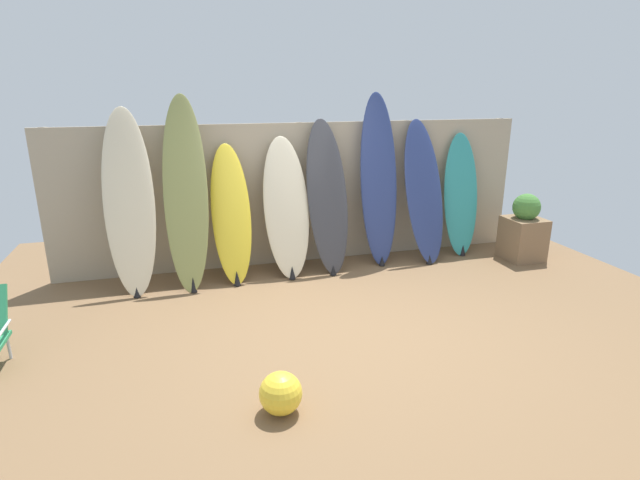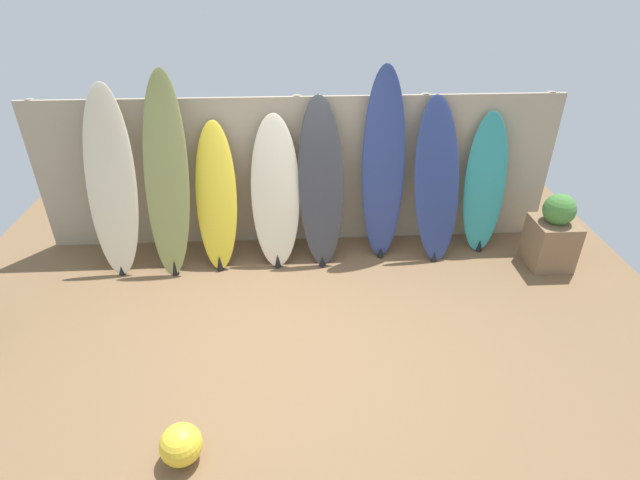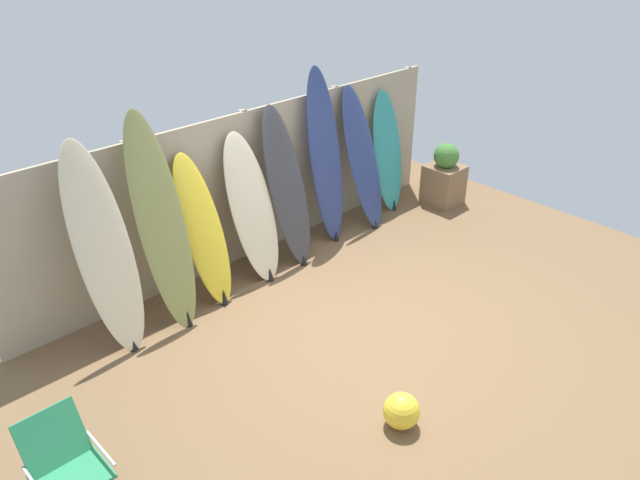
{
  "view_description": "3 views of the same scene",
  "coord_description": "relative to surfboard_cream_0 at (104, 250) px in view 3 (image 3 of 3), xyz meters",
  "views": [
    {
      "loc": [
        -1.48,
        -4.14,
        2.23
      ],
      "look_at": [
        -0.17,
        0.48,
        0.75
      ],
      "focal_mm": 28.0,
      "sensor_mm": 36.0,
      "label": 1
    },
    {
      "loc": [
        -0.05,
        -3.5,
        3.24
      ],
      "look_at": [
        0.17,
        0.47,
        0.87
      ],
      "focal_mm": 28.0,
      "sensor_mm": 36.0,
      "label": 2
    },
    {
      "loc": [
        -4.04,
        -3.43,
        3.88
      ],
      "look_at": [
        -0.17,
        0.62,
        0.79
      ],
      "focal_mm": 35.0,
      "sensor_mm": 36.0,
      "label": 3
    }
  ],
  "objects": [
    {
      "name": "surfboard_olive_1",
      "position": [
        0.61,
        -0.02,
        0.06
      ],
      "size": [
        0.54,
        0.72,
        2.16
      ],
      "color": "olive",
      "rests_on": "ground"
    },
    {
      "name": "ground",
      "position": [
        2.03,
        -1.57,
        -1.01
      ],
      "size": [
        7.68,
        7.68,
        0.0
      ],
      "primitive_type": "plane",
      "color": "brown"
    },
    {
      "name": "surfboard_cream_3",
      "position": [
        1.76,
        0.04,
        -0.18
      ],
      "size": [
        0.55,
        0.65,
        1.67
      ],
      "color": "beige",
      "rests_on": "ground"
    },
    {
      "name": "beach_chair",
      "position": [
        -1.16,
        -1.43,
        -0.69
      ],
      "size": [
        0.5,
        0.58,
        0.63
      ],
      "rotation": [
        0.0,
        0.0,
        -0.09
      ],
      "color": "silver",
      "rests_on": "ground"
    },
    {
      "name": "planter_box",
      "position": [
        4.9,
        -0.32,
        -0.61
      ],
      "size": [
        0.47,
        0.48,
        0.89
      ],
      "color": "#846647",
      "rests_on": "ground"
    },
    {
      "name": "surfboard_cream_0",
      "position": [
        0.0,
        0.0,
        0.0
      ],
      "size": [
        0.55,
        0.67,
        2.03
      ],
      "color": "beige",
      "rests_on": "ground"
    },
    {
      "name": "beach_ball",
      "position": [
        1.12,
        -2.7,
        -0.85
      ],
      "size": [
        0.31,
        0.31,
        0.31
      ],
      "primitive_type": "sphere",
      "color": "yellow",
      "rests_on": "ground"
    },
    {
      "name": "fence_back",
      "position": [
        2.03,
        0.44,
        -0.11
      ],
      "size": [
        6.08,
        0.11,
        1.8
      ],
      "color": "tan",
      "rests_on": "ground"
    },
    {
      "name": "surfboard_yellow_2",
      "position": [
        1.1,
        0.04,
        -0.22
      ],
      "size": [
        0.46,
        0.68,
        1.6
      ],
      "color": "yellow",
      "rests_on": "ground"
    },
    {
      "name": "surfboard_navy_5",
      "position": [
        2.99,
        0.13,
        0.07
      ],
      "size": [
        0.5,
        0.5,
        2.17
      ],
      "color": "navy",
      "rests_on": "ground"
    },
    {
      "name": "surfboard_teal_7",
      "position": [
        4.21,
        0.16,
        -0.2
      ],
      "size": [
        0.52,
        0.46,
        1.64
      ],
      "color": "teal",
      "rests_on": "ground"
    },
    {
      "name": "surfboard_charcoal_4",
      "position": [
        2.28,
        0.03,
        -0.08
      ],
      "size": [
        0.54,
        0.65,
        1.87
      ],
      "color": "#38383D",
      "rests_on": "ground"
    },
    {
      "name": "surfboard_navy_6",
      "position": [
        3.6,
        0.07,
        -0.1
      ],
      "size": [
        0.6,
        0.69,
        1.83
      ],
      "color": "navy",
      "rests_on": "ground"
    }
  ]
}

